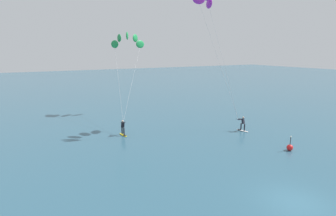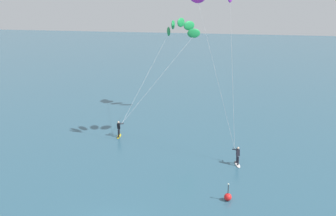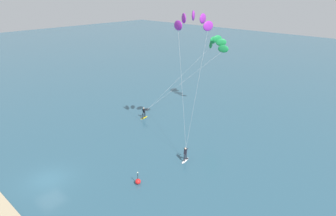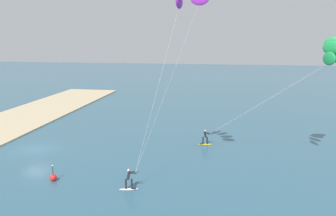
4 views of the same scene
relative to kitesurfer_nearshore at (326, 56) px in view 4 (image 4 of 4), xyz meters
The scene contains 4 objects.
ground_plane 29.54m from the kitesurfer_nearshore, 89.84° to the right, with size 240.00×240.00×0.00m, color #2D566B.
kitesurfer_nearshore is the anchor object (origin of this frame).
kitesurfer_mid_water 13.24m from the kitesurfer_nearshore, 65.92° to the right, with size 5.27×6.59×15.88m.
marker_buoy 25.06m from the kitesurfer_nearshore, 71.80° to the right, with size 0.56×0.56×1.38m.
Camera 4 is at (31.62, 19.55, 11.50)m, focal length 36.98 mm.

